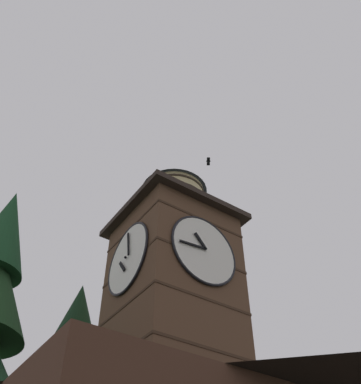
{
  "coord_description": "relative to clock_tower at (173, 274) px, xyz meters",
  "views": [
    {
      "loc": [
        6.58,
        10.19,
        2.04
      ],
      "look_at": [
        -1.77,
        -1.97,
        15.64
      ],
      "focal_mm": 42.64,
      "sensor_mm": 36.0,
      "label": 1
    }
  ],
  "objects": [
    {
      "name": "flying_bird_low",
      "position": [
        -2.22,
        -2.11,
        7.02
      ],
      "size": [
        0.59,
        0.42,
        0.13
      ],
      "color": "black"
    },
    {
      "name": "flying_bird_high",
      "position": [
        -3.66,
        -1.85,
        10.2
      ],
      "size": [
        0.53,
        0.63,
        0.15
      ],
      "color": "black"
    },
    {
      "name": "clock_tower",
      "position": [
        0.0,
        0.0,
        0.0
      ],
      "size": [
        4.69,
        4.69,
        10.37
      ],
      "color": "brown",
      "rests_on": "building_main"
    }
  ]
}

